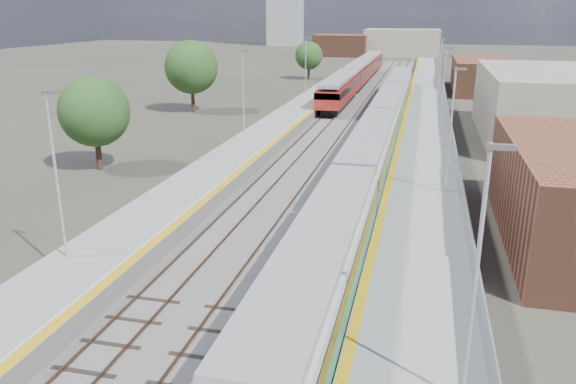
% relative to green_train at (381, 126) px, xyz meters
% --- Properties ---
extents(ground, '(320.00, 320.00, 0.00)m').
position_rel_green_train_xyz_m(ground, '(-1.50, 13.75, -2.17)').
color(ground, '#47443A').
rests_on(ground, ground).
extents(ballast_bed, '(10.50, 155.00, 0.06)m').
position_rel_green_train_xyz_m(ballast_bed, '(-3.75, 16.25, -2.14)').
color(ballast_bed, '#565451').
rests_on(ballast_bed, ground).
extents(tracks, '(8.96, 160.00, 0.17)m').
position_rel_green_train_xyz_m(tracks, '(-3.15, 17.92, -2.06)').
color(tracks, '#4C3323').
rests_on(tracks, ground).
extents(platform_right, '(4.70, 155.00, 8.52)m').
position_rel_green_train_xyz_m(platform_right, '(3.78, 16.24, -1.63)').
color(platform_right, slate).
rests_on(platform_right, ground).
extents(platform_left, '(4.30, 155.00, 8.52)m').
position_rel_green_train_xyz_m(platform_left, '(-10.55, 16.24, -1.65)').
color(platform_left, slate).
rests_on(platform_left, ground).
extents(buildings, '(72.00, 185.50, 40.00)m').
position_rel_green_train_xyz_m(buildings, '(-19.62, 102.34, 8.54)').
color(buildings, brown).
rests_on(buildings, ground).
extents(green_train, '(2.79, 77.81, 3.08)m').
position_rel_green_train_xyz_m(green_train, '(0.00, 0.00, 0.00)').
color(green_train, black).
rests_on(green_train, ground).
extents(red_train, '(2.93, 59.38, 3.70)m').
position_rel_green_train_xyz_m(red_train, '(-7.00, 42.61, 0.02)').
color(red_train, black).
rests_on(red_train, ground).
extents(tree_a, '(5.23, 5.23, 7.08)m').
position_rel_green_train_xyz_m(tree_a, '(-20.34, -11.46, 2.29)').
color(tree_a, '#382619').
rests_on(tree_a, ground).
extents(tree_b, '(6.24, 6.24, 8.46)m').
position_rel_green_train_xyz_m(tree_b, '(-23.47, 14.32, 3.16)').
color(tree_b, '#382619').
rests_on(tree_b, ground).
extents(tree_c, '(4.86, 4.86, 6.58)m').
position_rel_green_train_xyz_m(tree_c, '(-16.89, 51.24, 1.97)').
color(tree_c, '#382619').
rests_on(tree_c, ground).
extents(tree_d, '(3.98, 3.98, 5.40)m').
position_rel_green_train_xyz_m(tree_d, '(18.46, 20.78, 1.23)').
color(tree_d, '#382619').
rests_on(tree_d, ground).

